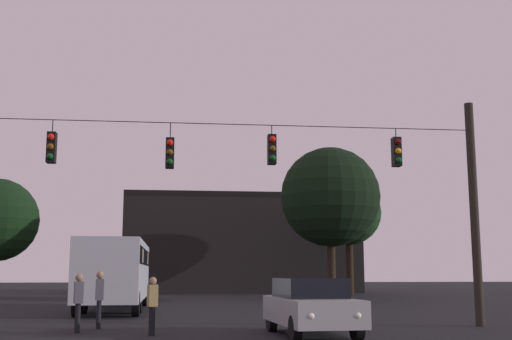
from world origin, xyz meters
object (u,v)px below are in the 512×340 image
object	(u,v)px
pedestrian_crossing_left	(78,299)
pedestrian_crossing_right	(99,296)
pedestrian_crossing_center	(152,303)
city_bus	(117,268)
car_near_right	(311,305)
tree_behind_building	(330,197)
tree_right_far	(349,213)
car_far_left	(142,287)

from	to	relation	value
pedestrian_crossing_left	pedestrian_crossing_right	size ratio (longest dim) A/B	0.96
pedestrian_crossing_center	pedestrian_crossing_right	xyz separation A→B (m)	(-1.70, 2.26, 0.10)
city_bus	car_near_right	distance (m)	13.92
pedestrian_crossing_right	tree_behind_building	xyz separation A→B (m)	(11.75, 19.78, 5.49)
car_near_right	pedestrian_crossing_left	distance (m)	6.56
car_near_right	pedestrian_crossing_right	size ratio (longest dim) A/B	2.59
city_bus	car_near_right	xyz separation A→B (m)	(6.44, -12.29, -1.07)
pedestrian_crossing_left	tree_right_far	xyz separation A→B (m)	(15.24, 28.22, 5.21)
pedestrian_crossing_center	tree_right_far	bearing A→B (deg)	65.86
car_far_left	city_bus	bearing A→B (deg)	-92.94
pedestrian_crossing_center	city_bus	bearing A→B (deg)	100.58
car_near_right	tree_right_far	world-z (taller)	tree_right_far
tree_right_far	car_near_right	bearing A→B (deg)	-106.58
car_near_right	car_far_left	size ratio (longest dim) A/B	1.01
pedestrian_crossing_right	pedestrian_crossing_center	bearing A→B (deg)	-53.05
city_bus	pedestrian_crossing_right	world-z (taller)	city_bus
city_bus	tree_behind_building	xyz separation A→B (m)	(12.25, 10.28, 4.60)
city_bus	pedestrian_crossing_right	xyz separation A→B (m)	(0.49, -9.50, -0.90)
car_far_left	pedestrian_crossing_left	world-z (taller)	pedestrian_crossing_left
pedestrian_crossing_right	tree_behind_building	distance (m)	23.66
city_bus	pedestrian_crossing_center	size ratio (longest dim) A/B	7.12
car_near_right	pedestrian_crossing_left	bearing A→B (deg)	166.21
pedestrian_crossing_left	tree_behind_building	bearing A→B (deg)	59.90
pedestrian_crossing_left	pedestrian_crossing_center	size ratio (longest dim) A/B	1.06
car_far_left	pedestrian_crossing_right	distance (m)	19.60
pedestrian_crossing_center	car_far_left	bearing A→B (deg)	94.39
city_bus	car_far_left	bearing A→B (deg)	87.06
pedestrian_crossing_center	pedestrian_crossing_right	bearing A→B (deg)	126.95
city_bus	tree_right_far	world-z (taller)	tree_right_far
tree_right_far	pedestrian_crossing_right	bearing A→B (deg)	-118.76
pedestrian_crossing_right	city_bus	bearing A→B (deg)	92.98
pedestrian_crossing_center	car_near_right	bearing A→B (deg)	-7.08
tree_right_far	car_far_left	bearing A→B (deg)	-153.44
car_far_left	tree_right_far	distance (m)	17.38
car_near_right	tree_right_far	xyz separation A→B (m)	(8.87, 29.79, 5.34)
car_far_left	tree_right_far	bearing A→B (deg)	26.56
car_far_left	pedestrian_crossing_right	size ratio (longest dim) A/B	2.56
city_bus	car_near_right	size ratio (longest dim) A/B	2.49
pedestrian_crossing_center	pedestrian_crossing_right	world-z (taller)	pedestrian_crossing_right
car_near_right	car_far_left	bearing A→B (deg)	104.82
city_bus	pedestrian_crossing_left	distance (m)	10.77
city_bus	tree_behind_building	bearing A→B (deg)	40.02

